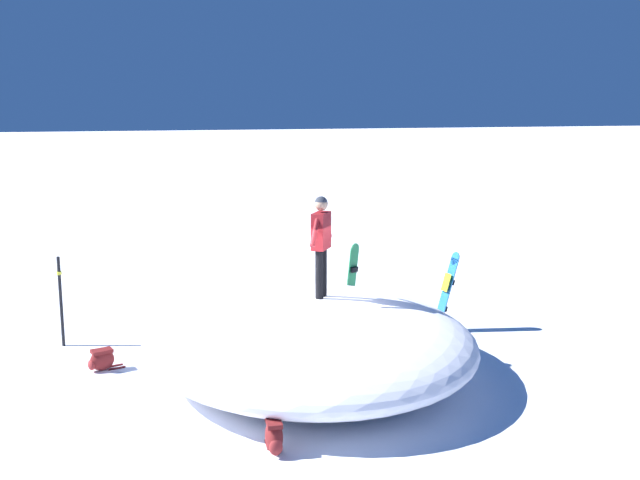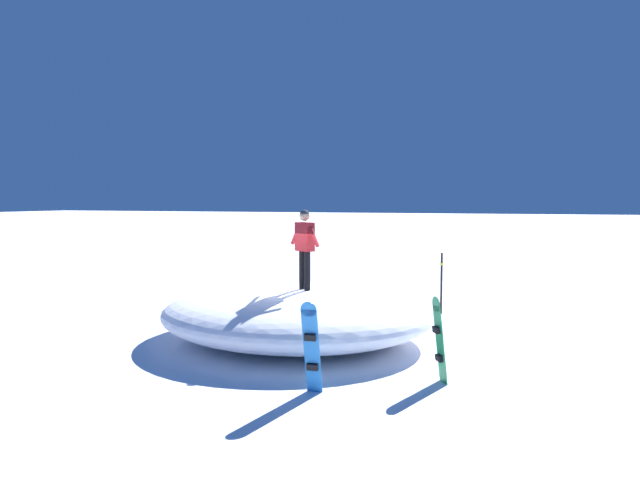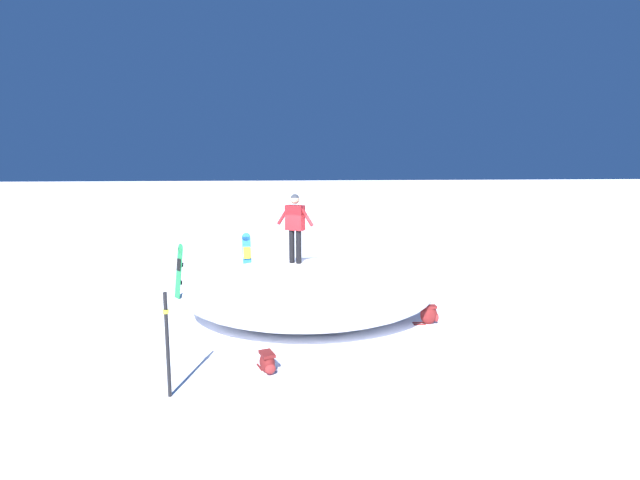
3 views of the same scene
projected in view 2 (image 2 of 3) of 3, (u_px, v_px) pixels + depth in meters
The scene contains 8 objects.
ground at pixel (300, 340), 12.95m from camera, with size 240.00×240.00×0.00m, color white.
snow_mound at pixel (296, 313), 12.89m from camera, with size 5.55×6.26×1.26m, color white.
snowboarder_standing at pixel (305, 241), 12.35m from camera, with size 0.91×0.67×1.77m.
snowboard_primary_upright at pixel (439, 338), 9.85m from camera, with size 0.32×0.35×1.56m.
snowboard_secondary_upright at pixel (311, 347), 9.18m from camera, with size 0.31×0.50×1.62m.
backpack_near at pixel (219, 312), 14.97m from camera, with size 0.62×0.27×0.47m.
backpack_far at pixel (380, 308), 15.74m from camera, with size 0.37×0.65×0.38m.
trail_marker_pole at pixel (441, 282), 15.82m from camera, with size 0.10×0.10×1.74m.
Camera 2 is at (-4.55, 11.91, 3.25)m, focal length 31.45 mm.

